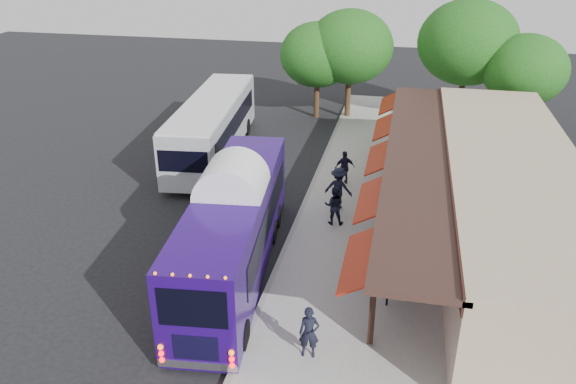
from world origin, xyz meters
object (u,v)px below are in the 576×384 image
Objects in this scene: city_bus at (213,125)px; ped_d at (338,188)px; ped_a at (309,333)px; ped_c at (345,168)px; ped_b at (334,205)px; sign_board at (388,288)px; coach_bus at (234,225)px.

city_bus is 6.25× the size of ped_d.
ped_a is 12.51m from ped_c.
ped_d reaches higher than ped_a.
ped_b is 4.23m from ped_c.
ped_d is (-0.46, 9.78, 0.15)m from ped_a.
ped_c is 2.73m from ped_d.
ped_a is at bearing 99.70° from ped_d.
sign_board is at bearing 110.08° from ped_b.
ped_b is at bearing 138.35° from sign_board.
ped_c is at bearing -25.51° from city_bus.
city_bus reaches higher than sign_board.
ped_d reaches higher than ped_b.
ped_b is (-0.43, 8.28, 0.03)m from ped_a.
ped_b is (3.07, 4.15, -0.91)m from coach_bus.
ped_b is at bearing 70.04° from ped_c.
ped_a is 0.97× the size of ped_c.
city_bus is at bearing 111.29° from ped_a.
ped_d reaches higher than sign_board.
ped_d is at bearing 133.44° from sign_board.
sign_board is (2.61, -9.57, -0.16)m from ped_c.
coach_bus reaches higher than ped_c.
city_bus is 7.21× the size of ped_c.
coach_bus reaches higher than city_bus.
ped_a is at bearing -102.74° from sign_board.
city_bus reaches higher than ped_b.
city_bus is 7.12× the size of ped_b.
coach_bus is 5.25m from ped_b.
sign_board is (2.11, 2.93, -0.13)m from ped_a.
city_bus reaches higher than ped_d.
ped_d is at bearing -94.48° from ped_b.
ped_c is at bearing -94.32° from ped_b.
coach_bus is at bearing 49.33° from ped_c.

